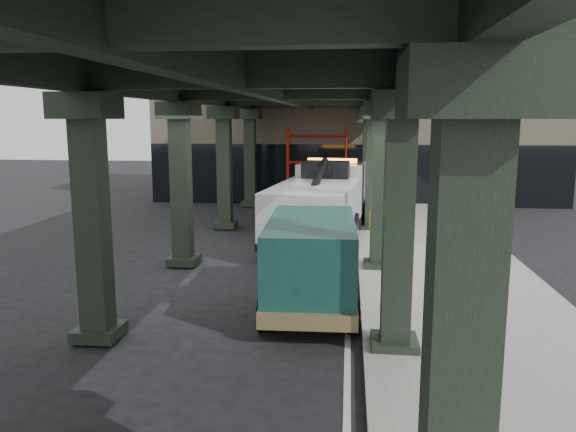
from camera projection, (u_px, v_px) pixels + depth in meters
The scene contains 8 objects.
ground at pixel (285, 288), 15.14m from camera, with size 90.00×90.00×0.00m, color black.
sidewalk at pixel (443, 270), 16.61m from camera, with size 5.00×40.00×0.15m, color gray.
lane_stripe at pixel (348, 270), 16.92m from camera, with size 0.12×38.00×0.01m, color silver.
viaduct at pixel (279, 85), 16.21m from camera, with size 7.40×32.00×6.40m.
building at pixel (355, 127), 33.84m from camera, with size 22.00×10.00×8.00m, color #C6B793.
scaffolding at pixel (317, 166), 29.12m from camera, with size 3.08×0.88×4.00m.
tow_truck at pixel (324, 200), 21.16m from camera, with size 3.66×9.59×3.07m.
towed_van at pixel (312, 259), 13.48m from camera, with size 2.33×5.48×2.20m.
Camera 1 is at (1.66, -14.49, 4.50)m, focal length 35.00 mm.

